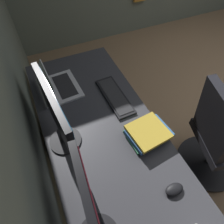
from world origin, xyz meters
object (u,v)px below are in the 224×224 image
at_px(office_chair, 217,141).
at_px(drawer_pedestal, 95,144).
at_px(book_stack_near, 148,133).
at_px(keyboard_main, 115,96).
at_px(laptop_leftmost, 57,85).
at_px(mouse_main, 174,189).
at_px(monitor_primary, 58,117).

bearing_deg(office_chair, drawer_pedestal, 64.13).
bearing_deg(book_stack_near, keyboard_main, 6.74).
height_order(keyboard_main, book_stack_near, book_stack_near).
distance_m(laptop_leftmost, book_stack_near, 0.78).
height_order(keyboard_main, office_chair, office_chair).
distance_m(mouse_main, book_stack_near, 0.36).
distance_m(drawer_pedestal, monitor_primary, 0.68).
height_order(monitor_primary, mouse_main, monitor_primary).
distance_m(drawer_pedestal, mouse_main, 0.80).
height_order(drawer_pedestal, office_chair, office_chair).
bearing_deg(book_stack_near, laptop_leftmost, 32.55).
distance_m(book_stack_near, office_chair, 0.69).
distance_m(mouse_main, office_chair, 0.74).
bearing_deg(office_chair, monitor_primary, 74.15).
bearing_deg(monitor_primary, keyboard_main, -63.69).
bearing_deg(monitor_primary, book_stack_near, -110.55).
distance_m(drawer_pedestal, keyboard_main, 0.46).
height_order(monitor_primary, keyboard_main, monitor_primary).
distance_m(monitor_primary, keyboard_main, 0.55).
xyz_separation_m(monitor_primary, office_chair, (-0.31, -1.09, -0.53)).
height_order(book_stack_near, office_chair, office_chair).
distance_m(drawer_pedestal, office_chair, 0.98).
relative_size(laptop_leftmost, book_stack_near, 1.27).
height_order(laptop_leftmost, book_stack_near, laptop_leftmost).
xyz_separation_m(book_stack_near, office_chair, (-0.13, -0.61, -0.31)).
xyz_separation_m(drawer_pedestal, laptop_leftmost, (0.36, 0.15, 0.43)).
relative_size(drawer_pedestal, book_stack_near, 2.48).
distance_m(monitor_primary, book_stack_near, 0.56).
relative_size(monitor_primary, office_chair, 0.53).
bearing_deg(office_chair, laptop_leftmost, 52.62).
bearing_deg(drawer_pedestal, office_chair, -115.87).
xyz_separation_m(keyboard_main, mouse_main, (-0.75, -0.01, 0.01)).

